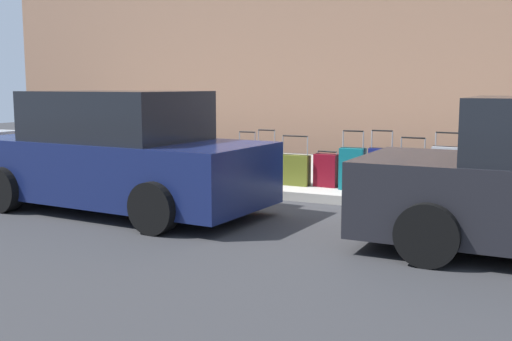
{
  "coord_description": "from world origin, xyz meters",
  "views": [
    {
      "loc": [
        -3.67,
        8.66,
        1.77
      ],
      "look_at": [
        0.21,
        0.74,
        0.55
      ],
      "focal_mm": 43.41,
      "sensor_mm": 36.0,
      "label": 1
    }
  ],
  "objects_px": {
    "suitcase_navy_4": "(381,170)",
    "suitcase_olive_7": "(295,170)",
    "suitcase_silver_9": "(247,162)",
    "fire_hydrant": "(154,152)",
    "suitcase_black_3": "(412,172)",
    "suitcase_maroon_6": "(327,170)",
    "bollard_post": "(122,156)",
    "suitcase_red_8": "(266,165)",
    "suitcase_red_1": "(486,181)",
    "suitcase_silver_2": "(449,171)",
    "suitcase_black_10": "(219,164)",
    "suitcase_teal_5": "(352,169)",
    "parked_car_navy_1": "(118,156)",
    "suitcase_navy_11": "(198,157)"
  },
  "relations": [
    {
      "from": "suitcase_maroon_6",
      "to": "suitcase_red_8",
      "type": "relative_size",
      "value": 0.64
    },
    {
      "from": "suitcase_teal_5",
      "to": "bollard_post",
      "type": "xyz_separation_m",
      "value": [
        4.42,
        0.12,
        -0.0
      ]
    },
    {
      "from": "suitcase_navy_4",
      "to": "bollard_post",
      "type": "height_order",
      "value": "suitcase_navy_4"
    },
    {
      "from": "suitcase_red_8",
      "to": "suitcase_silver_9",
      "type": "bearing_deg",
      "value": -18.91
    },
    {
      "from": "suitcase_black_3",
      "to": "suitcase_silver_9",
      "type": "height_order",
      "value": "suitcase_black_3"
    },
    {
      "from": "fire_hydrant",
      "to": "suitcase_silver_2",
      "type": "bearing_deg",
      "value": -179.49
    },
    {
      "from": "suitcase_black_3",
      "to": "suitcase_maroon_6",
      "type": "bearing_deg",
      "value": -3.67
    },
    {
      "from": "suitcase_red_1",
      "to": "bollard_post",
      "type": "bearing_deg",
      "value": 1.65
    },
    {
      "from": "suitcase_olive_7",
      "to": "suitcase_black_10",
      "type": "xyz_separation_m",
      "value": [
        1.41,
        0.02,
        0.01
      ]
    },
    {
      "from": "suitcase_olive_7",
      "to": "suitcase_silver_9",
      "type": "height_order",
      "value": "suitcase_silver_9"
    },
    {
      "from": "suitcase_maroon_6",
      "to": "suitcase_silver_9",
      "type": "xyz_separation_m",
      "value": [
        1.45,
        -0.01,
        0.05
      ]
    },
    {
      "from": "suitcase_maroon_6",
      "to": "parked_car_navy_1",
      "type": "relative_size",
      "value": 0.13
    },
    {
      "from": "suitcase_black_3",
      "to": "suitcase_black_10",
      "type": "bearing_deg",
      "value": 0.78
    },
    {
      "from": "suitcase_navy_11",
      "to": "suitcase_teal_5",
      "type": "bearing_deg",
      "value": 178.43
    },
    {
      "from": "fire_hydrant",
      "to": "parked_car_navy_1",
      "type": "distance_m",
      "value": 2.66
    },
    {
      "from": "fire_hydrant",
      "to": "suitcase_navy_4",
      "type": "bearing_deg",
      "value": 179.6
    },
    {
      "from": "suitcase_black_3",
      "to": "suitcase_navy_11",
      "type": "relative_size",
      "value": 0.89
    },
    {
      "from": "suitcase_red_8",
      "to": "suitcase_teal_5",
      "type": "bearing_deg",
      "value": -178.46
    },
    {
      "from": "suitcase_silver_2",
      "to": "suitcase_teal_5",
      "type": "bearing_deg",
      "value": 3.19
    },
    {
      "from": "suitcase_red_1",
      "to": "fire_hydrant",
      "type": "distance_m",
      "value": 5.77
    },
    {
      "from": "suitcase_maroon_6",
      "to": "suitcase_red_8",
      "type": "distance_m",
      "value": 1.03
    },
    {
      "from": "suitcase_silver_9",
      "to": "fire_hydrant",
      "type": "bearing_deg",
      "value": 2.27
    },
    {
      "from": "suitcase_red_8",
      "to": "suitcase_navy_11",
      "type": "distance_m",
      "value": 1.41
    },
    {
      "from": "suitcase_red_1",
      "to": "suitcase_silver_9",
      "type": "xyz_separation_m",
      "value": [
        3.88,
        -0.04,
        0.06
      ]
    },
    {
      "from": "suitcase_silver_2",
      "to": "suitcase_silver_9",
      "type": "distance_m",
      "value": 3.36
    },
    {
      "from": "suitcase_navy_11",
      "to": "bollard_post",
      "type": "relative_size",
      "value": 1.47
    },
    {
      "from": "suitcase_red_8",
      "to": "suitcase_navy_11",
      "type": "bearing_deg",
      "value": -4.82
    },
    {
      "from": "suitcase_red_1",
      "to": "suitcase_black_3",
      "type": "relative_size",
      "value": 0.91
    },
    {
      "from": "suitcase_navy_4",
      "to": "suitcase_olive_7",
      "type": "relative_size",
      "value": 1.16
    },
    {
      "from": "suitcase_black_10",
      "to": "fire_hydrant",
      "type": "relative_size",
      "value": 0.75
    },
    {
      "from": "suitcase_navy_11",
      "to": "suitcase_red_1",
      "type": "bearing_deg",
      "value": 179.88
    },
    {
      "from": "suitcase_silver_2",
      "to": "parked_car_navy_1",
      "type": "height_order",
      "value": "parked_car_navy_1"
    },
    {
      "from": "suitcase_red_1",
      "to": "suitcase_red_8",
      "type": "distance_m",
      "value": 3.45
    },
    {
      "from": "suitcase_olive_7",
      "to": "suitcase_red_8",
      "type": "xyz_separation_m",
      "value": [
        0.5,
        0.03,
        0.06
      ]
    },
    {
      "from": "suitcase_silver_2",
      "to": "suitcase_black_3",
      "type": "distance_m",
      "value": 0.53
    },
    {
      "from": "suitcase_teal_5",
      "to": "parked_car_navy_1",
      "type": "xyz_separation_m",
      "value": [
        2.7,
        2.37,
        0.32
      ]
    },
    {
      "from": "suitcase_maroon_6",
      "to": "suitcase_olive_7",
      "type": "xyz_separation_m",
      "value": [
        0.51,
        0.11,
        -0.01
      ]
    },
    {
      "from": "bollard_post",
      "to": "suitcase_olive_7",
      "type": "bearing_deg",
      "value": -178.28
    },
    {
      "from": "suitcase_red_1",
      "to": "suitcase_olive_7",
      "type": "relative_size",
      "value": 0.96
    },
    {
      "from": "suitcase_maroon_6",
      "to": "fire_hydrant",
      "type": "xyz_separation_m",
      "value": [
        3.33,
        0.07,
        0.15
      ]
    },
    {
      "from": "suitcase_silver_2",
      "to": "parked_car_navy_1",
      "type": "xyz_separation_m",
      "value": [
        4.15,
        2.45,
        0.28
      ]
    },
    {
      "from": "suitcase_teal_5",
      "to": "suitcase_olive_7",
      "type": "relative_size",
      "value": 1.14
    },
    {
      "from": "fire_hydrant",
      "to": "suitcase_red_1",
      "type": "bearing_deg",
      "value": -179.66
    },
    {
      "from": "suitcase_silver_2",
      "to": "suitcase_maroon_6",
      "type": "distance_m",
      "value": 1.91
    },
    {
      "from": "suitcase_black_3",
      "to": "suitcase_red_8",
      "type": "distance_m",
      "value": 2.4
    },
    {
      "from": "bollard_post",
      "to": "suitcase_red_8",
      "type": "bearing_deg",
      "value": -178.52
    },
    {
      "from": "suitcase_red_8",
      "to": "suitcase_maroon_6",
      "type": "bearing_deg",
      "value": -172.02
    },
    {
      "from": "suitcase_black_3",
      "to": "suitcase_red_8",
      "type": "height_order",
      "value": "suitcase_red_8"
    },
    {
      "from": "suitcase_red_8",
      "to": "suitcase_black_10",
      "type": "bearing_deg",
      "value": -0.55
    },
    {
      "from": "suitcase_navy_4",
      "to": "suitcase_black_10",
      "type": "xyz_separation_m",
      "value": [
        2.84,
        0.04,
        -0.07
      ]
    }
  ]
}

